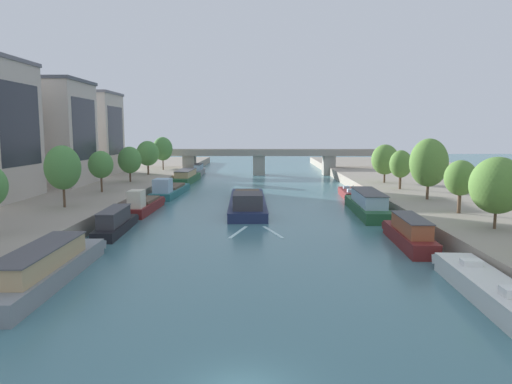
# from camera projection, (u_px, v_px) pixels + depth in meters

# --- Properties ---
(quay_left) EXTENTS (36.00, 170.00, 1.81)m
(quay_left) POSITION_uv_depth(u_px,v_px,m) (34.00, 193.00, 73.64)
(quay_left) COLOR gray
(quay_left) RESTS_ON ground
(quay_right) EXTENTS (36.00, 170.00, 1.81)m
(quay_right) POSITION_uv_depth(u_px,v_px,m) (482.00, 194.00, 72.72)
(quay_right) COLOR gray
(quay_right) RESTS_ON ground
(barge_midriver) EXTENTS (5.57, 24.62, 3.01)m
(barge_midriver) POSITION_uv_depth(u_px,v_px,m) (248.00, 202.00, 64.18)
(barge_midriver) COLOR #1E284C
(barge_midriver) RESTS_ON ground
(wake_behind_barge) EXTENTS (5.60, 5.99, 0.03)m
(wake_behind_barge) POSITION_uv_depth(u_px,v_px,m) (256.00, 232.00, 49.29)
(wake_behind_barge) COLOR silver
(wake_behind_barge) RESTS_ON ground
(moored_boat_left_lone) EXTENTS (3.28, 16.68, 2.72)m
(moored_boat_left_lone) POSITION_uv_depth(u_px,v_px,m) (46.00, 267.00, 32.66)
(moored_boat_left_lone) COLOR gray
(moored_boat_left_lone) RESTS_ON ground
(moored_boat_left_upstream) EXTENTS (2.56, 11.60, 2.57)m
(moored_boat_left_upstream) POSITION_uv_depth(u_px,v_px,m) (116.00, 222.00, 49.00)
(moored_boat_left_upstream) COLOR black
(moored_boat_left_upstream) RESTS_ON ground
(moored_boat_left_near) EXTENTS (2.53, 12.85, 3.33)m
(moored_boat_left_near) POSITION_uv_depth(u_px,v_px,m) (145.00, 205.00, 61.25)
(moored_boat_left_near) COLOR maroon
(moored_boat_left_near) RESTS_ON ground
(moored_boat_left_far) EXTENTS (3.95, 16.51, 3.20)m
(moored_boat_left_far) POSITION_uv_depth(u_px,v_px,m) (170.00, 190.00, 77.13)
(moored_boat_left_far) COLOR #23666B
(moored_boat_left_far) RESTS_ON ground
(moored_boat_left_gap_after) EXTENTS (3.76, 16.69, 2.63)m
(moored_boat_left_gap_after) POSITION_uv_depth(u_px,v_px,m) (186.00, 177.00, 96.80)
(moored_boat_left_gap_after) COLOR #235633
(moored_boat_left_gap_after) RESTS_ON ground
(moored_boat_left_end) EXTENTS (2.00, 11.19, 2.67)m
(moored_boat_left_end) POSITION_uv_depth(u_px,v_px,m) (199.00, 170.00, 113.31)
(moored_boat_left_end) COLOR gray
(moored_boat_left_end) RESTS_ON ground
(moored_boat_right_downstream) EXTENTS (3.12, 13.20, 2.46)m
(moored_boat_right_downstream) POSITION_uv_depth(u_px,v_px,m) (486.00, 286.00, 30.00)
(moored_boat_right_downstream) COLOR silver
(moored_boat_right_downstream) RESTS_ON ground
(moored_boat_right_upstream) EXTENTS (2.73, 11.99, 2.77)m
(moored_boat_right_upstream) POSITION_uv_depth(u_px,v_px,m) (409.00, 233.00, 43.36)
(moored_boat_right_upstream) COLOR maroon
(moored_boat_right_upstream) RESTS_ON ground
(moored_boat_right_near) EXTENTS (3.68, 16.82, 2.99)m
(moored_boat_right_near) POSITION_uv_depth(u_px,v_px,m) (367.00, 204.00, 60.01)
(moored_boat_right_near) COLOR #235633
(moored_boat_right_near) RESTS_ON ground
(moored_boat_right_second) EXTENTS (2.27, 10.48, 2.29)m
(moored_boat_right_second) POSITION_uv_depth(u_px,v_px,m) (348.00, 193.00, 75.06)
(moored_boat_right_second) COLOR maroon
(moored_boat_right_second) RESTS_ON ground
(tree_left_nearest) EXTENTS (4.00, 4.00, 7.06)m
(tree_left_nearest) POSITION_uv_depth(u_px,v_px,m) (63.00, 168.00, 53.49)
(tree_left_nearest) COLOR brown
(tree_left_nearest) RESTS_ON quay_left
(tree_left_third) EXTENTS (3.47, 3.47, 5.85)m
(tree_left_third) POSITION_uv_depth(u_px,v_px,m) (101.00, 165.00, 67.01)
(tree_left_third) COLOR brown
(tree_left_third) RESTS_ON quay_left
(tree_left_far) EXTENTS (3.95, 3.95, 6.00)m
(tree_left_far) POSITION_uv_depth(u_px,v_px,m) (130.00, 160.00, 80.58)
(tree_left_far) COLOR brown
(tree_left_far) RESTS_ON quay_left
(tree_left_past_mid) EXTENTS (4.42, 4.42, 6.68)m
(tree_left_past_mid) POSITION_uv_depth(u_px,v_px,m) (148.00, 153.00, 93.96)
(tree_left_past_mid) COLOR brown
(tree_left_past_mid) RESTS_ON quay_left
(tree_left_distant) EXTENTS (4.35, 4.35, 7.31)m
(tree_left_distant) POSITION_uv_depth(u_px,v_px,m) (163.00, 149.00, 105.20)
(tree_left_distant) COLOR brown
(tree_left_distant) RESTS_ON quay_left
(tree_right_second) EXTENTS (4.70, 4.70, 6.41)m
(tree_right_second) POSITION_uv_depth(u_px,v_px,m) (497.00, 185.00, 41.77)
(tree_right_second) COLOR brown
(tree_right_second) RESTS_ON quay_right
(tree_right_midway) EXTENTS (3.34, 3.34, 5.63)m
(tree_right_midway) POSITION_uv_depth(u_px,v_px,m) (461.00, 178.00, 49.75)
(tree_right_midway) COLOR brown
(tree_right_midway) RESTS_ON quay_right
(tree_right_nearest) EXTENTS (4.75, 4.75, 7.72)m
(tree_right_nearest) POSITION_uv_depth(u_px,v_px,m) (429.00, 163.00, 59.76)
(tree_right_nearest) COLOR brown
(tree_right_nearest) RESTS_ON quay_right
(tree_right_past_mid) EXTENTS (3.31, 3.31, 5.82)m
(tree_right_past_mid) POSITION_uv_depth(u_px,v_px,m) (401.00, 164.00, 70.44)
(tree_right_past_mid) COLOR brown
(tree_right_past_mid) RESTS_ON quay_right
(tree_right_end_of_row) EXTENTS (4.49, 4.49, 6.41)m
(tree_right_end_of_row) POSITION_uv_depth(u_px,v_px,m) (385.00, 160.00, 79.37)
(tree_right_end_of_row) COLOR brown
(tree_right_end_of_row) RESTS_ON quay_right
(building_left_corner) EXTENTS (16.47, 12.53, 16.69)m
(building_left_corner) POSITION_uv_depth(u_px,v_px,m) (35.00, 133.00, 75.47)
(building_left_corner) COLOR #BCB2A8
(building_left_corner) RESTS_ON quay_left
(building_left_middle) EXTENTS (14.23, 12.07, 16.30)m
(building_left_middle) POSITION_uv_depth(u_px,v_px,m) (82.00, 133.00, 94.98)
(building_left_middle) COLOR #BCB2A8
(building_left_middle) RESTS_ON quay_left
(bridge_far) EXTENTS (57.35, 4.40, 6.09)m
(bridge_far) POSITION_uv_depth(u_px,v_px,m) (259.00, 159.00, 113.07)
(bridge_far) COLOR gray
(bridge_far) RESTS_ON ground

